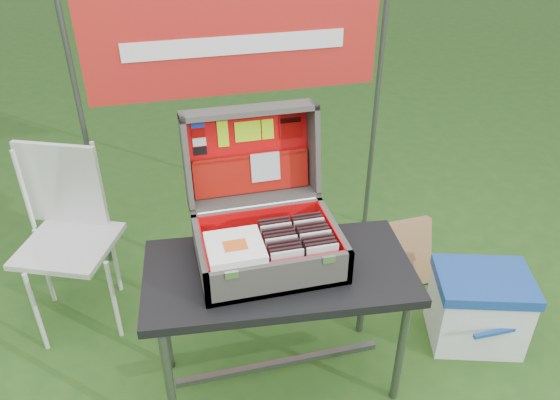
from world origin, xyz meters
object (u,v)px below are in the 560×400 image
object	(u,v)px
table	(279,329)
cooler	(478,308)
cardboard_box	(399,255)
suitcase	(265,201)
chair	(69,247)

from	to	relation	value
table	cooler	world-z (taller)	table
cooler	cardboard_box	bearing A→B (deg)	129.13
suitcase	chair	bearing A→B (deg)	147.06
suitcase	chair	distance (m)	1.17
table	cardboard_box	xyz separation A→B (m)	(0.85, 0.53, -0.15)
suitcase	cardboard_box	bearing A→B (deg)	26.13
suitcase	cooler	world-z (taller)	suitcase
chair	cardboard_box	xyz separation A→B (m)	(1.77, -0.15, -0.28)
table	cardboard_box	size ratio (longest dim) A/B	2.77
cardboard_box	table	bearing A→B (deg)	-150.50
cooler	cardboard_box	xyz separation A→B (m)	(-0.20, 0.50, -0.00)
cooler	cardboard_box	world-z (taller)	cooler
chair	cardboard_box	world-z (taller)	chair
suitcase	cardboard_box	distance (m)	1.25
table	cardboard_box	world-z (taller)	table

